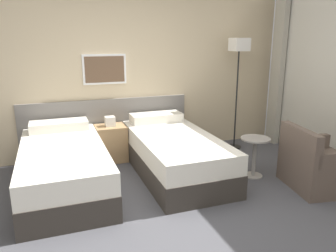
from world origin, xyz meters
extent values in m
plane|color=#47474C|center=(0.00, 0.00, 0.00)|extent=(16.00, 16.00, 0.00)
cube|color=#C6B28E|center=(0.00, 2.24, 1.35)|extent=(10.00, 0.06, 2.70)
cube|color=slate|center=(-0.36, 2.19, 0.44)|extent=(2.56, 0.04, 0.89)
cube|color=white|center=(-0.36, 2.19, 1.34)|extent=(0.64, 0.03, 0.44)
cube|color=brown|center=(-0.36, 2.17, 1.34)|extent=(0.58, 0.01, 0.38)
cube|color=#A8A393|center=(2.49, 1.86, 1.32)|extent=(0.10, 0.24, 2.64)
cube|color=#332D28|center=(-1.07, 1.15, 0.15)|extent=(0.97, 2.02, 0.29)
cube|color=silver|center=(-1.07, 1.15, 0.41)|extent=(0.96, 2.00, 0.25)
cube|color=silver|center=(-1.07, 1.93, 0.60)|extent=(0.78, 0.34, 0.13)
cube|color=#332D28|center=(0.36, 1.15, 0.15)|extent=(0.97, 2.02, 0.29)
cube|color=silver|center=(0.36, 1.15, 0.41)|extent=(0.96, 2.00, 0.25)
cube|color=silver|center=(0.36, 1.93, 0.60)|extent=(0.78, 0.34, 0.13)
cube|color=#9E7A51|center=(-0.36, 1.93, 0.27)|extent=(0.44, 0.39, 0.53)
cube|color=silver|center=(-0.36, 1.93, 0.60)|extent=(0.14, 0.14, 0.14)
cylinder|color=black|center=(1.69, 1.82, 0.01)|extent=(0.24, 0.24, 0.02)
cylinder|color=black|center=(1.69, 1.82, 0.80)|extent=(0.02, 0.02, 1.57)
cube|color=silver|center=(1.69, 1.82, 1.69)|extent=(0.25, 0.25, 0.20)
cylinder|color=gray|center=(1.30, 0.69, 0.01)|extent=(0.25, 0.25, 0.01)
cylinder|color=gray|center=(1.30, 0.69, 0.26)|extent=(0.05, 0.05, 0.50)
cylinder|color=gray|center=(1.30, 0.69, 0.52)|extent=(0.38, 0.38, 0.02)
cube|color=brown|center=(1.87, 0.13, 0.19)|extent=(0.84, 0.87, 0.39)
cube|color=brown|center=(1.57, 0.19, 0.58)|extent=(0.23, 0.76, 0.38)
cube|color=brown|center=(1.93, 0.46, 0.48)|extent=(0.62, 0.20, 0.18)
camera|label=1|loc=(-1.15, -2.73, 1.77)|focal=35.00mm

